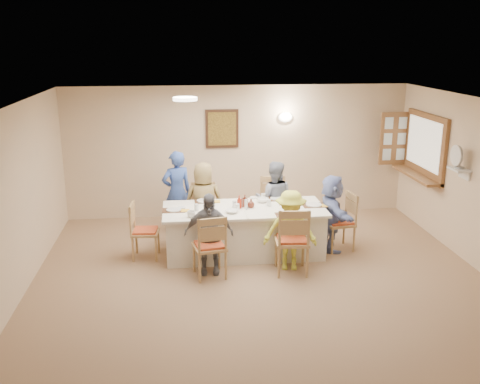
{
  "coord_description": "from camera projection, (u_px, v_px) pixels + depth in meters",
  "views": [
    {
      "loc": [
        -1.11,
        -6.44,
        3.31
      ],
      "look_at": [
        -0.2,
        1.4,
        1.05
      ],
      "focal_mm": 40.0,
      "sensor_mm": 36.0,
      "label": 1
    }
  ],
  "objects": [
    {
      "name": "condiment_ketchup",
      "position": [
        239.0,
        202.0,
        8.35
      ],
      "size": [
        0.14,
        0.14,
        0.21
      ],
      "primitive_type": "imported",
      "rotation": [
        0.0,
        0.0,
        -0.4
      ],
      "color": "#AA240E",
      "rests_on": "dining_table"
    },
    {
      "name": "diner_front_right",
      "position": [
        290.0,
        230.0,
        7.85
      ],
      "size": [
        0.94,
        0.72,
        1.21
      ],
      "primitive_type": "imported",
      "rotation": [
        0.0,
        0.0,
        -0.17
      ],
      "color": "#D8E046",
      "rests_on": "ground"
    },
    {
      "name": "napkin_br",
      "position": [
        288.0,
        199.0,
        8.83
      ],
      "size": [
        0.14,
        0.14,
        0.01
      ],
      "primitive_type": "cube",
      "color": "yellow",
      "rests_on": "dining_table"
    },
    {
      "name": "ground",
      "position": [
        267.0,
        295.0,
        7.19
      ],
      "size": [
        7.0,
        7.0,
        0.0
      ],
      "primitive_type": "plane",
      "color": "#A37F5C"
    },
    {
      "name": "plate_fl",
      "position": [
        207.0,
        217.0,
        7.92
      ],
      "size": [
        0.22,
        0.22,
        0.01
      ],
      "primitive_type": "cylinder",
      "color": "white",
      "rests_on": "dining_table"
    },
    {
      "name": "diner_right_end",
      "position": [
        332.0,
        213.0,
        8.58
      ],
      "size": [
        1.18,
        0.44,
        1.25
      ],
      "primitive_type": "imported",
      "rotation": [
        0.0,
        0.0,
        1.6
      ],
      "color": "#8193D4",
      "rests_on": "ground"
    },
    {
      "name": "condiment_brown",
      "position": [
        245.0,
        201.0,
        8.43
      ],
      "size": [
        0.13,
        0.13,
        0.2
      ],
      "primitive_type": "imported",
      "rotation": [
        0.0,
        0.0,
        0.26
      ],
      "color": "#5B2518",
      "rests_on": "dining_table"
    },
    {
      "name": "serving_hatch",
      "position": [
        425.0,
        146.0,
        9.42
      ],
      "size": [
        0.06,
        1.5,
        1.15
      ],
      "primitive_type": "cube",
      "color": "brown",
      "rests_on": "room_walls"
    },
    {
      "name": "placemat_fl",
      "position": [
        208.0,
        218.0,
        7.92
      ],
      "size": [
        0.36,
        0.27,
        0.01
      ],
      "primitive_type": "cube",
      "color": "#472B19",
      "rests_on": "dining_table"
    },
    {
      "name": "caregiver",
      "position": [
        177.0,
        192.0,
        9.38
      ],
      "size": [
        0.74,
        0.67,
        1.46
      ],
      "primitive_type": "imported",
      "rotation": [
        0.0,
        0.0,
        3.46
      ],
      "color": "#3655AE",
      "rests_on": "ground"
    },
    {
      "name": "diner_back_left",
      "position": [
        204.0,
        202.0,
        9.0
      ],
      "size": [
        0.68,
        0.46,
        1.35
      ],
      "primitive_type": "imported",
      "rotation": [
        0.0,
        0.0,
        3.17
      ],
      "color": "olive",
      "rests_on": "ground"
    },
    {
      "name": "room_walls",
      "position": [
        268.0,
        186.0,
        6.77
      ],
      "size": [
        7.0,
        7.0,
        7.0
      ],
      "color": "beige",
      "rests_on": "ground"
    },
    {
      "name": "chair_front_right",
      "position": [
        292.0,
        239.0,
        7.76
      ],
      "size": [
        0.53,
        0.53,
        1.03
      ],
      "primitive_type": null,
      "rotation": [
        0.0,
        0.0,
        3.06
      ],
      "color": "tan",
      "rests_on": "ground"
    },
    {
      "name": "chair_back_left",
      "position": [
        204.0,
        211.0,
        9.17
      ],
      "size": [
        0.47,
        0.47,
        0.94
      ],
      "primitive_type": null,
      "rotation": [
        0.0,
        0.0,
        -0.03
      ],
      "color": "tan",
      "rests_on": "ground"
    },
    {
      "name": "placemat_re",
      "position": [
        314.0,
        205.0,
        8.51
      ],
      "size": [
        0.36,
        0.27,
        0.01
      ],
      "primitive_type": "cube",
      "color": "#472B19",
      "rests_on": "dining_table"
    },
    {
      "name": "plate_le",
      "position": [
        174.0,
        210.0,
        8.26
      ],
      "size": [
        0.23,
        0.23,
        0.01
      ],
      "primitive_type": "cylinder",
      "color": "white",
      "rests_on": "dining_table"
    },
    {
      "name": "plate_fr",
      "position": [
        287.0,
        214.0,
        8.05
      ],
      "size": [
        0.24,
        0.24,
        0.02
      ],
      "primitive_type": "cylinder",
      "color": "white",
      "rests_on": "dining_table"
    },
    {
      "name": "plate_br",
      "position": [
        277.0,
        198.0,
        8.85
      ],
      "size": [
        0.23,
        0.23,
        0.01
      ],
      "primitive_type": "cylinder",
      "color": "white",
      "rests_on": "dining_table"
    },
    {
      "name": "plate_re",
      "position": [
        314.0,
        205.0,
        8.51
      ],
      "size": [
        0.25,
        0.25,
        0.02
      ],
      "primitive_type": "cylinder",
      "color": "white",
      "rests_on": "dining_table"
    },
    {
      "name": "plate_bl",
      "position": [
        205.0,
        201.0,
        8.72
      ],
      "size": [
        0.26,
        0.26,
        0.02
      ],
      "primitive_type": "cylinder",
      "color": "white",
      "rests_on": "dining_table"
    },
    {
      "name": "bowl_b",
      "position": [
        263.0,
        200.0,
        8.69
      ],
      "size": [
        0.32,
        0.32,
        0.06
      ],
      "primitive_type": "imported",
      "rotation": [
        0.0,
        0.0,
        0.29
      ],
      "color": "white",
      "rests_on": "dining_table"
    },
    {
      "name": "wall_sconce",
      "position": [
        286.0,
        117.0,
        10.05
      ],
      "size": [
        0.26,
        0.09,
        0.18
      ],
      "primitive_type": "ellipsoid",
      "color": "white",
      "rests_on": "room_walls"
    },
    {
      "name": "placemat_br",
      "position": [
        277.0,
        199.0,
        8.86
      ],
      "size": [
        0.36,
        0.26,
        0.01
      ],
      "primitive_type": "cube",
      "color": "#472B19",
      "rests_on": "dining_table"
    },
    {
      "name": "teacup_a",
      "position": [
        191.0,
        214.0,
        7.94
      ],
      "size": [
        0.15,
        0.15,
        0.1
      ],
      "primitive_type": "imported",
      "rotation": [
        0.0,
        0.0,
        -0.12
      ],
      "color": "white",
      "rests_on": "dining_table"
    },
    {
      "name": "shutter_door",
      "position": [
        394.0,
        139.0,
        10.12
      ],
      "size": [
        0.55,
        0.04,
        1.0
      ],
      "primitive_type": "cube",
      "color": "brown",
      "rests_on": "room_walls"
    },
    {
      "name": "desk_fan",
      "position": [
        458.0,
        160.0,
        8.11
      ],
      "size": [
        0.3,
        0.3,
        0.28
      ],
      "primitive_type": null,
      "color": "#A5A5A8",
      "rests_on": "fan_shelf"
    },
    {
      "name": "napkin_le",
      "position": [
        185.0,
        210.0,
        8.24
      ],
      "size": [
        0.13,
        0.13,
        0.01
      ],
      "primitive_type": "cube",
      "color": "yellow",
      "rests_on": "dining_table"
    },
    {
      "name": "chair_right_end",
      "position": [
        339.0,
        221.0,
        8.64
      ],
      "size": [
        0.51,
        0.51,
        0.95
      ],
      "primitive_type": null,
      "rotation": [
        0.0,
        0.0,
        -1.43
      ],
      "color": "tan",
      "rests_on": "ground"
    },
    {
      "name": "diner_back_right",
      "position": [
        274.0,
        200.0,
        9.13
      ],
      "size": [
        0.84,
        0.75,
        1.34
      ],
      "primitive_type": "imported",
      "rotation": [
        0.0,
        0.0,
        2.95
      ],
      "color": "gray",
      "rests_on": "ground"
    },
    {
      "name": "placemat_bl",
      "position": [
        205.0,
        201.0,
        8.72
      ],
      "size": [
        0.33,
        0.24,
        0.01
      ],
      "primitive_type": "cube",
      "color": "#472B19",
      "rests_on": "dining_table"
    },
    {
      "name": "placemat_le",
      "position": [
        174.0,
        210.0,
        8.27
      ],
      "size": [
        0.36,
        0.26,
        0.01
      ],
      "primitive_type": "cube",
      "color": "#472B19",
      "rests_on": "dining_table"
    },
    {
      "name": "fan_shelf",
      "position": [
        459.0,
        169.0,
        8.15
      ],
      "size": [
        0.22,
        0.36,
        0.03
      ],
      "primitive_type": "cube",
      "color": "white",
      "rests_on": "room_walls"
    },
    {
      "name": "chair_front_left",
      "position": [
        209.0,
        245.0,
        7.64
      ],
      "size": [
        0.53,
        0.53,
        0.96
      ],
      "primitive_type": null,
      "rotation": [
        0.0,
        0.0,
        3.32
      ],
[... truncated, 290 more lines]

